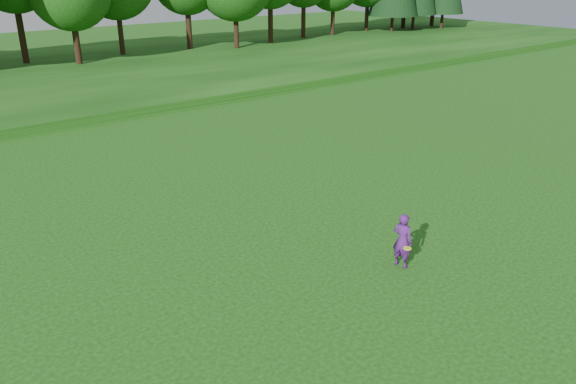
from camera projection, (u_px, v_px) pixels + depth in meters
ground at (303, 273)px, 15.93m from camera, size 140.00×140.00×0.00m
berm at (1, 81)px, 40.45m from camera, size 130.00×30.00×0.60m
walking_path at (67, 126)px, 30.41m from camera, size 130.00×1.60×0.04m
woman at (403, 241)px, 16.00m from camera, size 0.51×0.73×1.65m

